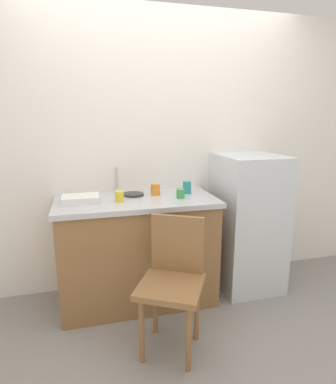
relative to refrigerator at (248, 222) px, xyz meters
The scene contains 13 objects.
ground_plane 1.17m from the refrigerator, 138.94° to the right, with size 8.00×8.00×0.00m, color gray.
back_wall 1.03m from the refrigerator, 155.39° to the left, with size 4.80×0.10×2.43m, color white.
cabinet_base 1.02m from the refrigerator, behind, with size 1.24×0.60×0.85m, color olive.
countertop 1.04m from the refrigerator, behind, with size 1.28×0.64×0.04m, color #B7B7BC.
faucet 1.23m from the refrigerator, 167.87° to the left, with size 0.02×0.02×0.22m, color #B7B7BC.
refrigerator is the anchor object (origin of this frame).
chair 1.08m from the refrigerator, 144.08° to the right, with size 0.54×0.54×0.89m.
dish_tray 1.47m from the refrigerator, behind, with size 0.28×0.20×0.05m, color white.
hotplate 1.06m from the refrigerator, behind, with size 0.17×0.17×0.02m, color #2D2D2D.
cup_teal 0.66m from the refrigerator, behind, with size 0.07×0.07×0.10m, color teal.
cup_orange 0.90m from the refrigerator, behind, with size 0.08×0.08×0.09m, color orange.
cup_green 0.74m from the refrigerator, behind, with size 0.07×0.07×0.07m, color green.
cup_yellow 1.20m from the refrigerator, behind, with size 0.07×0.07×0.08m, color yellow.
Camera 1 is at (-0.64, -1.83, 1.54)m, focal length 30.06 mm.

